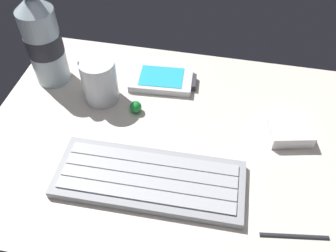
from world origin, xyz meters
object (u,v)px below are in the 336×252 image
at_px(handheld_device, 162,79).
at_px(trackball_mouse, 136,107).
at_px(juice_cup, 100,82).
at_px(keyboard, 149,179).
at_px(stylus_pen, 295,235).
at_px(water_bottle, 43,40).
at_px(charger_block, 290,132).

relative_size(handheld_device, trackball_mouse, 5.99).
distance_m(handheld_device, juice_cup, 0.12).
height_order(keyboard, stylus_pen, keyboard).
relative_size(water_bottle, trackball_mouse, 9.45).
bearing_deg(charger_block, stylus_pen, -88.54).
bearing_deg(keyboard, water_bottle, 140.57).
xyz_separation_m(keyboard, charger_block, (0.21, 0.14, 0.00)).
xyz_separation_m(handheld_device, trackball_mouse, (-0.03, -0.09, 0.00)).
bearing_deg(trackball_mouse, handheld_device, 70.57).
height_order(handheld_device, stylus_pen, handheld_device).
bearing_deg(trackball_mouse, stylus_pen, -34.46).
height_order(juice_cup, stylus_pen, juice_cup).
bearing_deg(juice_cup, charger_block, -4.83).
bearing_deg(handheld_device, water_bottle, -172.05).
relative_size(keyboard, trackball_mouse, 13.30).
distance_m(handheld_device, stylus_pen, 0.37).
bearing_deg(juice_cup, trackball_mouse, -17.30).
bearing_deg(handheld_device, charger_block, -21.27).
height_order(handheld_device, charger_block, charger_block).
xyz_separation_m(juice_cup, trackball_mouse, (0.07, -0.02, -0.03)).
distance_m(charger_block, trackball_mouse, 0.27).
relative_size(keyboard, stylus_pen, 3.08).
height_order(charger_block, trackball_mouse, charger_block).
distance_m(juice_cup, charger_block, 0.35).
bearing_deg(charger_block, handheld_device, 158.73).
bearing_deg(water_bottle, handheld_device, 7.95).
relative_size(handheld_device, juice_cup, 1.55).
height_order(keyboard, charger_block, charger_block).
distance_m(handheld_device, trackball_mouse, 0.09).
distance_m(keyboard, juice_cup, 0.21).
relative_size(trackball_mouse, stylus_pen, 0.23).
xyz_separation_m(handheld_device, juice_cup, (-0.10, -0.06, 0.03)).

